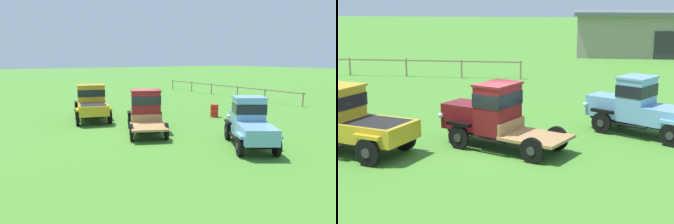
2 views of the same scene
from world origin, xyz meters
The scene contains 6 objects.
ground_plane centered at (0.00, 0.00, 0.00)m, with size 240.00×240.00×0.00m, color #47842D.
paddock_fence centered at (-10.55, 16.14, 0.91)m, with size 19.48×0.55×1.23m.
vintage_truck_foreground_near centered at (-5.39, -0.69, 1.17)m, with size 5.47×3.33×2.30m.
vintage_truck_second_in_line centered at (-0.26, 0.51, 1.20)m, with size 5.04×3.52×2.35m.
vintage_truck_midrow_center centered at (5.20, 2.90, 1.11)m, with size 4.52×3.66×2.29m.
oil_drum_beside_row centered at (-1.47, 6.71, 0.43)m, with size 0.57×0.57×0.87m.
Camera 1 is at (15.42, -8.45, 4.04)m, focal length 35.00 mm.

